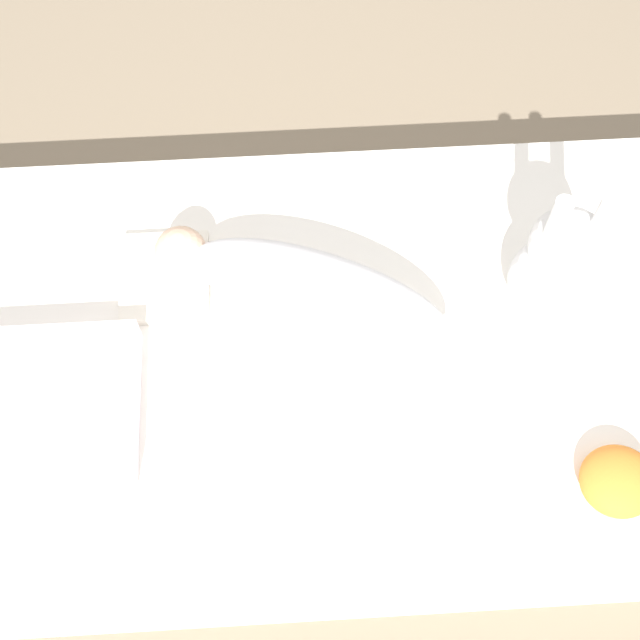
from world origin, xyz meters
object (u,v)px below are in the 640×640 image
object	(u,v)px
pillow	(42,406)
bunny_plush	(558,266)
turtle_plush	(620,481)
swaddled_baby	(308,290)

from	to	relation	value
pillow	bunny_plush	bearing A→B (deg)	10.71
bunny_plush	pillow	bearing A→B (deg)	-169.29
pillow	turtle_plush	distance (m)	1.03
pillow	bunny_plush	world-z (taller)	bunny_plush
pillow	swaddled_baby	bearing A→B (deg)	20.83
bunny_plush	turtle_plush	xyz separation A→B (m)	(0.07, -0.38, -0.10)
bunny_plush	turtle_plush	bearing A→B (deg)	-80.04
turtle_plush	bunny_plush	bearing A→B (deg)	99.96
pillow	turtle_plush	bearing A→B (deg)	-11.09
swaddled_baby	bunny_plush	xyz separation A→B (m)	(0.46, -0.01, 0.06)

